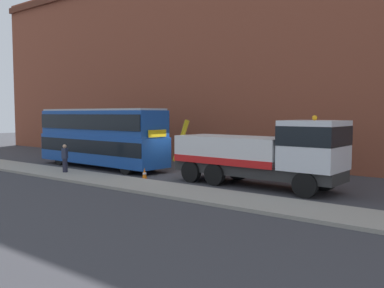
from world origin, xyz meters
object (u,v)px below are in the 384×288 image
at_px(double_decker_bus, 100,135).
at_px(pedestrian_onlooker, 65,159).
at_px(traffic_cone_near_bus, 145,174).
at_px(recovery_tow_truck, 262,153).

height_order(double_decker_bus, pedestrian_onlooker, double_decker_bus).
xyz_separation_m(pedestrian_onlooker, traffic_cone_near_bus, (5.37, 1.42, -0.64)).
xyz_separation_m(recovery_tow_truck, double_decker_bus, (-12.52, 0.02, 0.47)).
bearing_deg(traffic_cone_near_bus, recovery_tow_truck, 18.48).
bearing_deg(recovery_tow_truck, traffic_cone_near_bus, -159.40).
height_order(recovery_tow_truck, traffic_cone_near_bus, recovery_tow_truck).
height_order(recovery_tow_truck, pedestrian_onlooker, recovery_tow_truck).
distance_m(recovery_tow_truck, double_decker_bus, 12.53).
bearing_deg(traffic_cone_near_bus, pedestrian_onlooker, -165.19).
distance_m(recovery_tow_truck, pedestrian_onlooker, 12.18).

